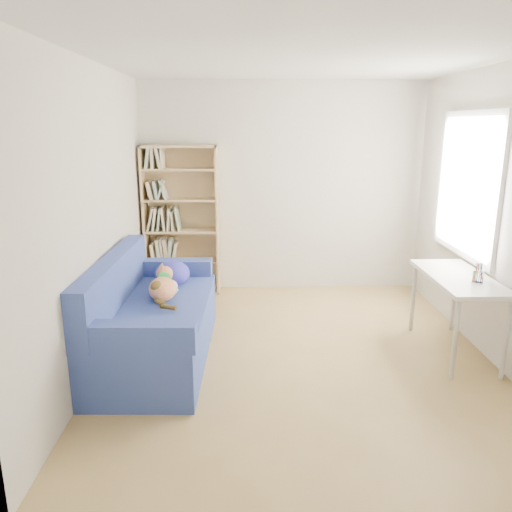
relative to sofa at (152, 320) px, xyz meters
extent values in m
plane|color=#9B7C46|center=(1.32, 0.01, -0.36)|extent=(4.00, 4.00, 0.00)
cube|color=silver|center=(1.32, 2.01, 0.94)|extent=(3.50, 0.04, 2.60)
cube|color=silver|center=(1.32, -1.99, 0.94)|extent=(3.50, 0.04, 2.60)
cube|color=silver|center=(-0.43, 0.01, 0.94)|extent=(0.04, 4.00, 2.60)
cube|color=silver|center=(3.07, 0.01, 0.94)|extent=(0.04, 4.00, 2.60)
cube|color=white|center=(1.32, 0.01, 2.24)|extent=(3.50, 4.00, 0.04)
cube|color=white|center=(3.07, 0.61, 1.14)|extent=(0.01, 1.20, 1.30)
cube|color=navy|center=(0.04, -0.02, -0.12)|extent=(0.95, 1.94, 0.48)
cube|color=navy|center=(-0.33, -0.02, 0.35)|extent=(0.22, 1.92, 0.47)
cube|color=navy|center=(0.04, 0.85, 0.23)|extent=(0.91, 0.19, 0.21)
cube|color=navy|center=(0.04, -0.90, 0.23)|extent=(0.91, 0.19, 0.21)
cube|color=navy|center=(0.06, -0.02, 0.14)|extent=(0.93, 1.78, 0.05)
ellipsoid|color=#3334A5|center=(0.11, 0.60, 0.25)|extent=(0.35, 0.39, 0.26)
ellipsoid|color=#B64A14|center=(0.09, 0.10, 0.26)|extent=(0.32, 0.49, 0.19)
ellipsoid|color=silver|center=(0.16, 0.23, 0.24)|extent=(0.18, 0.22, 0.11)
ellipsoid|color=#35260E|center=(0.06, 0.04, 0.30)|extent=(0.18, 0.25, 0.09)
sphere|color=#B64A14|center=(0.11, 0.43, 0.30)|extent=(0.16, 0.16, 0.16)
cone|color=#B64A14|center=(0.09, 0.46, 0.38)|extent=(0.07, 0.08, 0.08)
cone|color=#B64A14|center=(0.09, 0.39, 0.38)|extent=(0.07, 0.08, 0.08)
cylinder|color=#28CB53|center=(0.11, 0.34, 0.28)|extent=(0.13, 0.06, 0.13)
cylinder|color=#35260E|center=(0.07, -0.16, 0.22)|extent=(0.13, 0.18, 0.06)
cube|color=tan|center=(-0.38, 1.84, 0.56)|extent=(0.03, 0.29, 1.84)
cube|color=tan|center=(0.51, 1.84, 0.56)|extent=(0.03, 0.29, 1.84)
cube|color=tan|center=(0.06, 1.84, 1.47)|extent=(0.92, 0.29, 0.03)
cube|color=tan|center=(0.06, 1.84, -0.34)|extent=(0.92, 0.29, 0.03)
cube|color=tan|center=(0.06, 1.98, 0.56)|extent=(0.92, 0.02, 1.84)
cube|color=white|center=(2.79, 0.02, 0.37)|extent=(0.53, 1.15, 0.04)
cylinder|color=silver|center=(3.00, 0.54, 0.00)|extent=(0.04, 0.04, 0.71)
cylinder|color=silver|center=(3.00, -0.51, 0.00)|extent=(0.04, 0.04, 0.71)
cylinder|color=silver|center=(2.57, 0.54, 0.00)|extent=(0.04, 0.04, 0.71)
cylinder|color=silver|center=(2.57, -0.51, 0.00)|extent=(0.04, 0.04, 0.71)
cylinder|color=white|center=(2.87, -0.16, 0.44)|extent=(0.09, 0.09, 0.10)
camera|label=1|loc=(0.84, -4.26, 1.71)|focal=35.00mm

